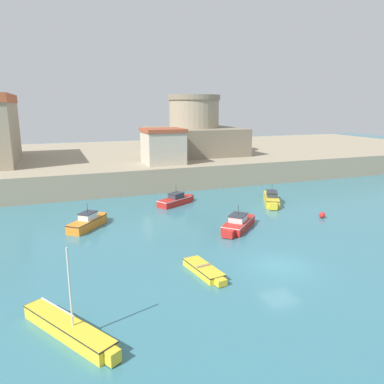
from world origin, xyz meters
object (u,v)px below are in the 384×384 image
Objects in this scene: motorboat_yellow_0 at (271,199)px; fortress at (194,134)px; sailboat_yellow_3 at (69,329)px; motorboat_red_2 at (176,200)px; dinghy_yellow_6 at (204,270)px; mooring_buoy at (322,215)px; motorboat_orange_1 at (88,222)px; motorboat_red_5 at (238,224)px; harbor_shed_mid_row at (163,146)px.

fortress is (-0.94, 22.79, 5.92)m from motorboat_yellow_0.
sailboat_yellow_3 is (-23.47, -18.56, -0.15)m from motorboat_yellow_0.
motorboat_red_2 reaches higher than dinghy_yellow_6.
motorboat_yellow_0 is 7.00m from mooring_buoy.
motorboat_yellow_0 is 0.41× the size of fortress.
motorboat_red_2 is at bearing 139.80° from mooring_buoy.
motorboat_orange_1 reaches higher than motorboat_red_2.
motorboat_red_5 is 10.03m from dinghy_yellow_6.
mooring_buoy is 0.04× the size of fortress.
motorboat_red_5 is 30.99m from fortress.
harbor_shed_mid_row is (14.52, 32.44, 5.22)m from sailboat_yellow_3.
mooring_buoy is 0.11× the size of harbor_shed_mid_row.
motorboat_red_2 reaches higher than mooring_buoy.
dinghy_yellow_6 is at bearing -130.70° from motorboat_red_5.
motorboat_red_5 reaches higher than dinghy_yellow_6.
mooring_buoy is (25.15, 11.78, -0.11)m from sailboat_yellow_3.
motorboat_orange_1 is at bearing -175.77° from motorboat_yellow_0.
motorboat_yellow_0 is 9.50× the size of mooring_buoy.
motorboat_red_2 is 22.32m from fortress.
motorboat_red_5 is (2.64, -10.36, 0.01)m from motorboat_red_2.
mooring_buoy is (9.60, 0.02, -0.21)m from motorboat_red_5.
dinghy_yellow_6 is at bearing -63.33° from motorboat_orange_1.
motorboat_red_5 reaches higher than motorboat_red_2.
dinghy_yellow_6 is at bearing -102.23° from motorboat_red_2.
sailboat_yellow_3 reaches higher than motorboat_red_5.
dinghy_yellow_6 is at bearing -109.96° from fortress.
mooring_buoy is at bearing -84.93° from fortress.
motorboat_red_2 is 0.36× the size of fortress.
motorboat_yellow_0 is 23.57m from fortress.
sailboat_yellow_3 is at bearing -141.65° from motorboat_yellow_0.
motorboat_red_2 is at bearing -98.87° from harbor_shed_mid_row.
mooring_buoy is at bearing 0.13° from motorboat_red_5.
motorboat_orange_1 is 14.02m from motorboat_red_5.
motorboat_orange_1 is at bearing -129.36° from fortress.
harbor_shed_mid_row reaches higher than motorboat_red_2.
mooring_buoy is 30.33m from fortress.
fortress is at bearing 70.04° from dinghy_yellow_6.
sailboat_yellow_3 reaches higher than mooring_buoy.
motorboat_yellow_0 is 10.44m from motorboat_red_5.
sailboat_yellow_3 is at bearing -154.91° from mooring_buoy.
motorboat_yellow_0 is at bearing -87.63° from fortress.
fortress is at bearing 95.07° from mooring_buoy.
dinghy_yellow_6 is 0.31× the size of fortress.
sailboat_yellow_3 is 35.92m from harbor_shed_mid_row.
dinghy_yellow_6 is 29.31m from harbor_shed_mid_row.
fortress reaches higher than dinghy_yellow_6.
motorboat_red_5 is 21.33m from harbor_shed_mid_row.
motorboat_yellow_0 is 1.07× the size of harbor_shed_mid_row.
motorboat_red_5 is (-7.91, -6.81, -0.05)m from motorboat_yellow_0.
motorboat_yellow_0 is 1.17× the size of motorboat_red_2.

